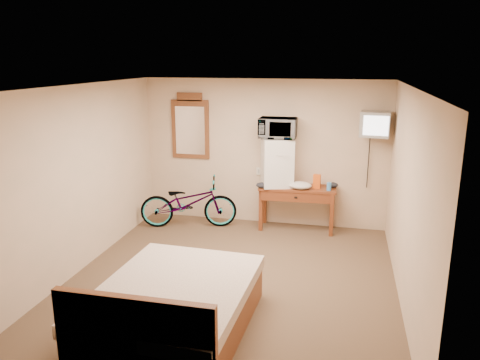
{
  "coord_description": "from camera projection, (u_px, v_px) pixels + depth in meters",
  "views": [
    {
      "loc": [
        1.35,
        -5.5,
        2.83
      ],
      "look_at": [
        -0.03,
        0.6,
        1.19
      ],
      "focal_mm": 35.0,
      "sensor_mm": 36.0,
      "label": 1
    }
  ],
  "objects": [
    {
      "name": "desk",
      "position": [
        297.0,
        195.0,
        7.79
      ],
      "size": [
        1.28,
        0.53,
        0.75
      ],
      "color": "maroon",
      "rests_on": "floor"
    },
    {
      "name": "room",
      "position": [
        232.0,
        188.0,
        5.87
      ],
      "size": [
        4.6,
        4.64,
        2.5
      ],
      "color": "brown",
      "rests_on": "ground"
    },
    {
      "name": "microwave",
      "position": [
        278.0,
        128.0,
        7.62
      ],
      "size": [
        0.6,
        0.41,
        0.33
      ],
      "primitive_type": "imported",
      "rotation": [
        0.0,
        0.0,
        0.01
      ],
      "color": "silver",
      "rests_on": "mini_fridge"
    },
    {
      "name": "snack_bag",
      "position": [
        317.0,
        181.0,
        7.67
      ],
      "size": [
        0.13,
        0.08,
        0.23
      ],
      "primitive_type": "cube",
      "rotation": [
        0.0,
        0.0,
        -0.14
      ],
      "color": "#D45012",
      "rests_on": "desk"
    },
    {
      "name": "cloth_dark_a",
      "position": [
        263.0,
        185.0,
        7.72
      ],
      "size": [
        0.24,
        0.18,
        0.09
      ],
      "primitive_type": "ellipsoid",
      "color": "black",
      "rests_on": "desk"
    },
    {
      "name": "bed",
      "position": [
        172.0,
        308.0,
        4.88
      ],
      "size": [
        1.59,
        2.06,
        0.9
      ],
      "color": "brown",
      "rests_on": "floor"
    },
    {
      "name": "cloth_dark_b",
      "position": [
        333.0,
        185.0,
        7.74
      ],
      "size": [
        0.19,
        0.15,
        0.09
      ],
      "primitive_type": "ellipsoid",
      "color": "black",
      "rests_on": "desk"
    },
    {
      "name": "bicycle",
      "position": [
        189.0,
        202.0,
        8.0
      ],
      "size": [
        1.74,
        0.97,
        0.86
      ],
      "primitive_type": "imported",
      "rotation": [
        0.0,
        0.0,
        1.82
      ],
      "color": "black",
      "rests_on": "floor"
    },
    {
      "name": "blue_cup",
      "position": [
        329.0,
        186.0,
        7.56
      ],
      "size": [
        0.08,
        0.08,
        0.13
      ],
      "primitive_type": "cylinder",
      "color": "#3C85CD",
      "rests_on": "desk"
    },
    {
      "name": "cloth_cream",
      "position": [
        300.0,
        185.0,
        7.65
      ],
      "size": [
        0.38,
        0.29,
        0.12
      ],
      "primitive_type": "ellipsoid",
      "color": "beige",
      "rests_on": "desk"
    },
    {
      "name": "crt_television",
      "position": [
        375.0,
        124.0,
        7.25
      ],
      "size": [
        0.49,
        0.59,
        0.39
      ],
      "color": "black",
      "rests_on": "room"
    },
    {
      "name": "mini_fridge",
      "position": [
        277.0,
        162.0,
        7.77
      ],
      "size": [
        0.61,
        0.6,
        0.8
      ],
      "color": "silver",
      "rests_on": "desk"
    },
    {
      "name": "wall_mirror",
      "position": [
        190.0,
        127.0,
        8.19
      ],
      "size": [
        0.68,
        0.04,
        1.15
      ],
      "color": "brown",
      "rests_on": "room"
    }
  ]
}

